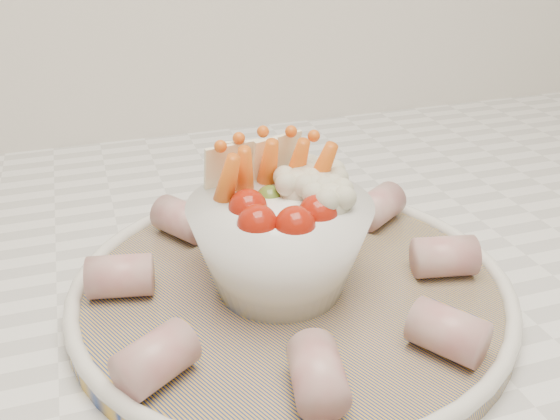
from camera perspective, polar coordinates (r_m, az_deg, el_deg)
name	(u,v)px	position (r m, az deg, el deg)	size (l,w,h in m)	color
serving_platter	(291,288)	(0.49, 1.05, -7.12)	(0.45, 0.45, 0.02)	navy
veggie_bowl	(282,235)	(0.47, 0.16, -2.32)	(0.14, 0.14, 0.11)	white
cured_meat_rolls	(290,265)	(0.48, 0.94, -5.09)	(0.30, 0.31, 0.03)	#A64C4F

